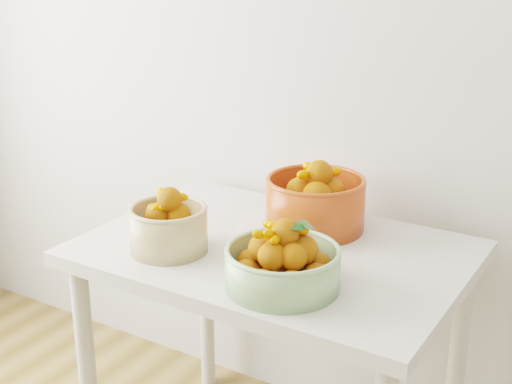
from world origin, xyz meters
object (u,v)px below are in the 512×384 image
table (274,279)px  bowl_orange (315,202)px  bowl_green (283,263)px  bowl_cream (169,227)px

table → bowl_orange: bowl_orange is taller
table → bowl_orange: size_ratio=3.41×
bowl_green → table: bearing=124.7°
table → bowl_orange: (0.03, 0.17, 0.18)m
bowl_cream → bowl_orange: 0.42m
bowl_green → bowl_orange: 0.38m
bowl_orange → table: bearing=-100.4°
table → bowl_cream: (-0.22, -0.17, 0.16)m
bowl_green → bowl_orange: size_ratio=1.19×
table → bowl_cream: size_ratio=3.77×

